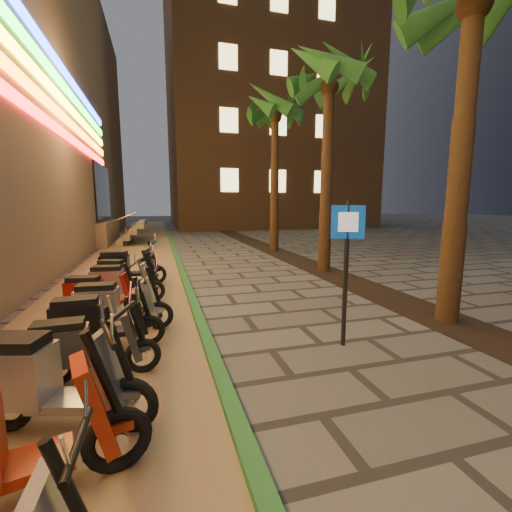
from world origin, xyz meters
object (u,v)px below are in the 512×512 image
object	(u,v)px
scooter_6	(81,347)
scooter_11	(121,274)
pedestrian_sign	(347,254)
scooter_5	(39,379)
scooter_8	(113,305)
scooter_12	(125,266)
scooter_7	(95,321)
scooter_9	(97,294)
scooter_10	(119,282)

from	to	relation	value
scooter_6	scooter_11	xyz separation A→B (m)	(0.04, 4.49, 0.01)
pedestrian_sign	scooter_5	world-z (taller)	pedestrian_sign
scooter_8	scooter_11	size ratio (longest dim) A/B	1.06
scooter_8	scooter_12	xyz separation A→B (m)	(-0.10, 3.61, 0.04)
scooter_7	scooter_9	xyz separation A→B (m)	(-0.24, 1.72, -0.02)
pedestrian_sign	scooter_12	bearing A→B (deg)	146.06
scooter_8	scooter_10	distance (m)	1.84
scooter_6	scooter_9	world-z (taller)	scooter_9
scooter_8	scooter_9	xyz separation A→B (m)	(-0.39, 0.93, -0.03)
scooter_11	scooter_10	bearing A→B (deg)	-71.27
scooter_7	pedestrian_sign	bearing A→B (deg)	-14.61
scooter_6	scooter_9	size ratio (longest dim) A/B	0.99
scooter_5	scooter_7	size ratio (longest dim) A/B	1.13
scooter_9	pedestrian_sign	bearing A→B (deg)	-24.19
scooter_11	scooter_12	xyz separation A→B (m)	(0.03, 0.80, 0.06)
pedestrian_sign	scooter_12	world-z (taller)	pedestrian_sign
scooter_9	scooter_5	bearing A→B (deg)	-80.74
scooter_6	scooter_10	bearing A→B (deg)	85.06
scooter_10	pedestrian_sign	bearing A→B (deg)	-38.29
scooter_8	scooter_12	world-z (taller)	scooter_12
pedestrian_sign	scooter_12	xyz separation A→B (m)	(-3.61, 5.18, -0.93)
scooter_10	scooter_11	distance (m)	0.97
pedestrian_sign	scooter_6	world-z (taller)	pedestrian_sign
scooter_5	scooter_7	world-z (taller)	scooter_5
pedestrian_sign	scooter_11	distance (m)	5.79
pedestrian_sign	scooter_7	size ratio (longest dim) A/B	1.42
scooter_6	scooter_11	size ratio (longest dim) A/B	0.99
scooter_10	scooter_12	world-z (taller)	scooter_12
scooter_10	scooter_11	size ratio (longest dim) A/B	1.04
scooter_12	scooter_5	bearing A→B (deg)	-86.06
scooter_9	scooter_11	size ratio (longest dim) A/B	1.01
pedestrian_sign	scooter_7	world-z (taller)	pedestrian_sign
scooter_8	scooter_11	world-z (taller)	scooter_8
scooter_9	scooter_12	size ratio (longest dim) A/B	0.88
scooter_9	scooter_12	bearing A→B (deg)	92.23
scooter_6	scooter_12	size ratio (longest dim) A/B	0.87
scooter_11	scooter_8	bearing A→B (deg)	-71.15
scooter_6	scooter_12	distance (m)	5.29
scooter_5	scooter_8	size ratio (longest dim) A/B	1.11
pedestrian_sign	scooter_8	world-z (taller)	pedestrian_sign
scooter_5	scooter_10	world-z (taller)	scooter_5
scooter_6	scooter_7	bearing A→B (deg)	85.33
scooter_7	scooter_8	distance (m)	0.80
scooter_5	scooter_7	distance (m)	1.83
pedestrian_sign	scooter_7	xyz separation A→B (m)	(-3.67, 0.79, -0.97)
pedestrian_sign	scooter_8	xyz separation A→B (m)	(-3.52, 1.58, -0.96)
pedestrian_sign	scooter_11	bearing A→B (deg)	150.95
scooter_11	scooter_6	bearing A→B (deg)	-74.25
scooter_7	scooter_5	bearing A→B (deg)	-98.63
scooter_9	scooter_10	xyz separation A→B (m)	(0.30, 0.90, 0.02)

